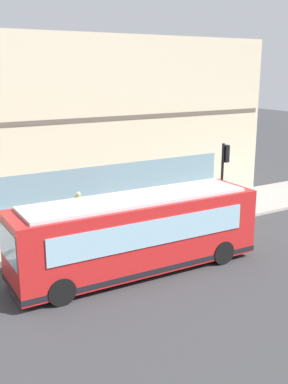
% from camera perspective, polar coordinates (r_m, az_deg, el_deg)
% --- Properties ---
extents(ground, '(120.00, 120.00, 0.00)m').
position_cam_1_polar(ground, '(19.89, 3.26, -8.37)').
color(ground, '#38383A').
extents(sidewalk_curb, '(4.54, 40.00, 0.15)m').
position_cam_1_polar(sidewalk_curb, '(23.77, -3.38, -4.24)').
color(sidewalk_curb, '#9E9991').
rests_on(sidewalk_curb, ground).
extents(building_corner, '(9.40, 23.19, 9.62)m').
position_cam_1_polar(building_corner, '(28.96, -10.02, 8.61)').
color(building_corner, beige).
rests_on(building_corner, ground).
extents(city_bus_nearside, '(2.77, 10.09, 3.07)m').
position_cam_1_polar(city_bus_nearside, '(18.34, -0.91, -5.18)').
color(city_bus_nearside, red).
rests_on(city_bus_nearside, ground).
extents(traffic_light_near_corner, '(0.32, 0.49, 3.99)m').
position_cam_1_polar(traffic_light_near_corner, '(24.62, 9.81, 3.14)').
color(traffic_light_near_corner, black).
rests_on(traffic_light_near_corner, sidewalk_curb).
extents(fire_hydrant, '(0.35, 0.35, 0.74)m').
position_cam_1_polar(fire_hydrant, '(23.24, 2.76, -3.54)').
color(fire_hydrant, red).
rests_on(fire_hydrant, sidewalk_curb).
extents(pedestrian_near_hydrant, '(0.32, 0.32, 1.70)m').
position_cam_1_polar(pedestrian_near_hydrant, '(23.85, -8.00, -1.64)').
color(pedestrian_near_hydrant, '#99994C').
rests_on(pedestrian_near_hydrant, sidewalk_curb).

